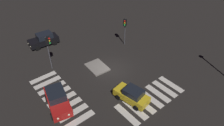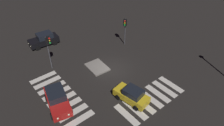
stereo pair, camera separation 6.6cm
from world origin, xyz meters
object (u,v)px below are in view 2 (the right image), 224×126
traffic_light_south (48,45)px  car_yellow (132,95)px  traffic_island (97,67)px  car_red (57,99)px  traffic_light_west (125,26)px  car_black (44,39)px

traffic_light_south → car_yellow: bearing=-28.3°
traffic_island → car_red: 7.33m
car_yellow → traffic_light_south: 11.24m
traffic_island → car_red: (2.62, -6.80, 0.85)m
car_yellow → traffic_light_south: bearing=10.0°
car_red → traffic_light_south: traffic_light_south is taller
car_yellow → traffic_island: bearing=-15.0°
traffic_island → traffic_light_west: (-1.97, 6.41, 2.99)m
traffic_island → traffic_light_south: size_ratio=0.68×
traffic_light_west → traffic_island: bearing=-16.5°
car_yellow → traffic_light_west: traffic_light_west is taller
car_red → traffic_light_west: 14.15m
car_red → traffic_light_south: bearing=171.4°
car_yellow → traffic_light_south: (-10.25, -3.80, 2.60)m
traffic_light_west → car_black: bearing=-72.7°
traffic_island → car_yellow: 6.89m
traffic_light_south → traffic_light_west: bearing=33.7°
car_yellow → traffic_light_south: size_ratio=0.87×
traffic_island → traffic_light_south: traffic_light_south is taller
car_yellow → car_black: 16.36m
car_red → traffic_light_south: size_ratio=1.04×
car_red → car_black: (-12.00, 4.10, -0.04)m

